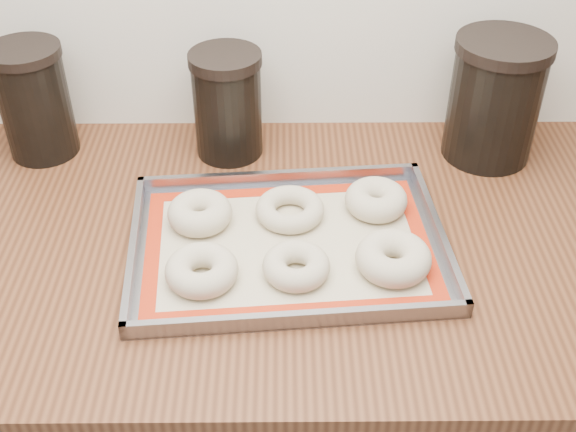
{
  "coord_description": "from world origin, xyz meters",
  "views": [
    {
      "loc": [
        0.04,
        0.83,
        1.6
      ],
      "look_at": [
        0.05,
        1.64,
        0.96
      ],
      "focal_mm": 45.0,
      "sensor_mm": 36.0,
      "label": 1
    }
  ],
  "objects_px": {
    "bagel_back_mid": "(290,209)",
    "canister_mid": "(227,104)",
    "bagel_front_mid": "(296,266)",
    "bagel_front_right": "(393,258)",
    "canister_left": "(34,101)",
    "bagel_front_left": "(202,270)",
    "canister_right": "(495,99)",
    "bagel_back_left": "(200,213)",
    "bagel_back_right": "(376,200)",
    "baking_tray": "(288,244)"
  },
  "relations": [
    {
      "from": "bagel_back_left",
      "to": "canister_left",
      "type": "distance_m",
      "value": 0.37
    },
    {
      "from": "baking_tray",
      "to": "bagel_back_left",
      "type": "bearing_deg",
      "value": 158.15
    },
    {
      "from": "bagel_back_mid",
      "to": "canister_mid",
      "type": "xyz_separation_m",
      "value": [
        -0.1,
        0.2,
        0.07
      ]
    },
    {
      "from": "bagel_front_right",
      "to": "canister_right",
      "type": "relative_size",
      "value": 0.51
    },
    {
      "from": "bagel_back_right",
      "to": "bagel_front_left",
      "type": "bearing_deg",
      "value": -148.44
    },
    {
      "from": "bagel_back_right",
      "to": "canister_right",
      "type": "bearing_deg",
      "value": 38.7
    },
    {
      "from": "bagel_back_left",
      "to": "canister_mid",
      "type": "xyz_separation_m",
      "value": [
        0.03,
        0.21,
        0.07
      ]
    },
    {
      "from": "bagel_front_left",
      "to": "canister_mid",
      "type": "xyz_separation_m",
      "value": [
        0.02,
        0.34,
        0.07
      ]
    },
    {
      "from": "baking_tray",
      "to": "bagel_front_right",
      "type": "bearing_deg",
      "value": -19.57
    },
    {
      "from": "bagel_front_left",
      "to": "canister_mid",
      "type": "bearing_deg",
      "value": 86.67
    },
    {
      "from": "baking_tray",
      "to": "bagel_front_left",
      "type": "xyz_separation_m",
      "value": [
        -0.12,
        -0.07,
        0.02
      ]
    },
    {
      "from": "bagel_back_right",
      "to": "canister_left",
      "type": "distance_m",
      "value": 0.6
    },
    {
      "from": "bagel_back_right",
      "to": "canister_left",
      "type": "height_order",
      "value": "canister_left"
    },
    {
      "from": "canister_left",
      "to": "canister_mid",
      "type": "xyz_separation_m",
      "value": [
        0.33,
        -0.0,
        -0.01
      ]
    },
    {
      "from": "bagel_front_right",
      "to": "canister_mid",
      "type": "bearing_deg",
      "value": 128.19
    },
    {
      "from": "bagel_front_right",
      "to": "bagel_back_left",
      "type": "distance_m",
      "value": 0.3
    },
    {
      "from": "bagel_front_right",
      "to": "canister_mid",
      "type": "distance_m",
      "value": 0.41
    },
    {
      "from": "bagel_front_mid",
      "to": "bagel_back_right",
      "type": "height_order",
      "value": "bagel_back_right"
    },
    {
      "from": "baking_tray",
      "to": "bagel_back_left",
      "type": "xyz_separation_m",
      "value": [
        -0.13,
        0.05,
        0.02
      ]
    },
    {
      "from": "baking_tray",
      "to": "bagel_front_mid",
      "type": "bearing_deg",
      "value": -80.24
    },
    {
      "from": "bagel_front_right",
      "to": "bagel_back_left",
      "type": "height_order",
      "value": "bagel_front_right"
    },
    {
      "from": "bagel_front_mid",
      "to": "bagel_front_right",
      "type": "bearing_deg",
      "value": 4.74
    },
    {
      "from": "bagel_front_left",
      "to": "canister_left",
      "type": "relative_size",
      "value": 0.52
    },
    {
      "from": "bagel_front_left",
      "to": "bagel_back_right",
      "type": "distance_m",
      "value": 0.3
    },
    {
      "from": "bagel_back_mid",
      "to": "canister_left",
      "type": "distance_m",
      "value": 0.48
    },
    {
      "from": "canister_left",
      "to": "canister_mid",
      "type": "distance_m",
      "value": 0.33
    },
    {
      "from": "bagel_back_right",
      "to": "canister_mid",
      "type": "distance_m",
      "value": 0.31
    },
    {
      "from": "bagel_front_right",
      "to": "canister_left",
      "type": "xyz_separation_m",
      "value": [
        -0.57,
        0.32,
        0.07
      ]
    },
    {
      "from": "canister_right",
      "to": "canister_mid",
      "type": "bearing_deg",
      "value": 178.68
    },
    {
      "from": "bagel_front_left",
      "to": "canister_right",
      "type": "height_order",
      "value": "canister_right"
    },
    {
      "from": "bagel_front_left",
      "to": "bagel_front_right",
      "type": "height_order",
      "value": "bagel_front_right"
    },
    {
      "from": "bagel_front_left",
      "to": "bagel_front_mid",
      "type": "height_order",
      "value": "bagel_front_left"
    },
    {
      "from": "bagel_front_left",
      "to": "canister_right",
      "type": "relative_size",
      "value": 0.48
    },
    {
      "from": "bagel_back_left",
      "to": "bagel_back_mid",
      "type": "height_order",
      "value": "bagel_back_left"
    },
    {
      "from": "bagel_front_right",
      "to": "canister_right",
      "type": "bearing_deg",
      "value": 56.86
    },
    {
      "from": "bagel_back_mid",
      "to": "bagel_back_right",
      "type": "height_order",
      "value": "bagel_back_right"
    },
    {
      "from": "bagel_front_left",
      "to": "bagel_back_mid",
      "type": "relative_size",
      "value": 0.97
    },
    {
      "from": "bagel_back_mid",
      "to": "bagel_front_left",
      "type": "bearing_deg",
      "value": -131.26
    },
    {
      "from": "bagel_front_right",
      "to": "bagel_back_left",
      "type": "bearing_deg",
      "value": 159.34
    },
    {
      "from": "baking_tray",
      "to": "bagel_back_right",
      "type": "xyz_separation_m",
      "value": [
        0.14,
        0.08,
        0.02
      ]
    },
    {
      "from": "bagel_front_left",
      "to": "canister_right",
      "type": "xyz_separation_m",
      "value": [
        0.47,
        0.33,
        0.08
      ]
    },
    {
      "from": "bagel_front_left",
      "to": "canister_right",
      "type": "distance_m",
      "value": 0.58
    },
    {
      "from": "bagel_front_right",
      "to": "bagel_back_mid",
      "type": "bearing_deg",
      "value": 140.35
    },
    {
      "from": "bagel_back_left",
      "to": "canister_right",
      "type": "bearing_deg",
      "value": 22.49
    },
    {
      "from": "bagel_back_left",
      "to": "canister_mid",
      "type": "relative_size",
      "value": 0.53
    },
    {
      "from": "bagel_back_left",
      "to": "canister_mid",
      "type": "distance_m",
      "value": 0.22
    },
    {
      "from": "bagel_front_right",
      "to": "canister_left",
      "type": "bearing_deg",
      "value": 150.89
    },
    {
      "from": "bagel_back_left",
      "to": "bagel_back_mid",
      "type": "bearing_deg",
      "value": 5.66
    },
    {
      "from": "canister_left",
      "to": "canister_mid",
      "type": "relative_size",
      "value": 1.06
    },
    {
      "from": "bagel_back_left",
      "to": "canister_left",
      "type": "relative_size",
      "value": 0.5
    }
  ]
}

